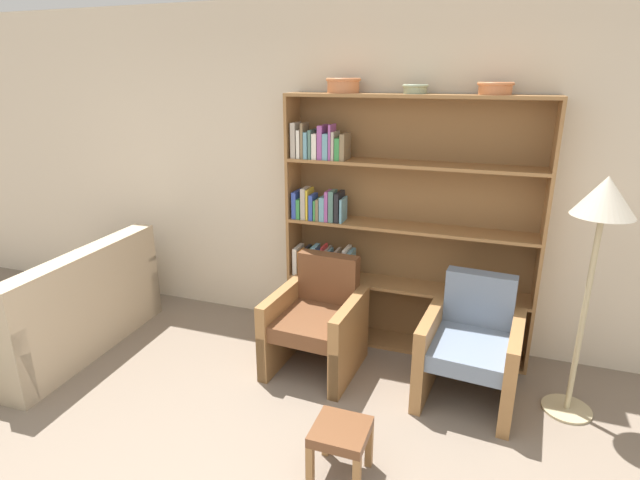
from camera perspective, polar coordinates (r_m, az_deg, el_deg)
The scene contains 10 objects.
wall_back at distance 4.13m, azimuth 6.49°, elevation 7.14°, with size 12.00×0.06×2.75m.
bookshelf at distance 4.04m, azimuth 7.37°, elevation 1.08°, with size 1.97×0.30×2.04m.
bowl_sage at distance 3.94m, azimuth 2.69°, elevation 17.33°, with size 0.27×0.27×0.11m.
bowl_copper at distance 3.81m, azimuth 10.84°, elevation 16.67°, with size 0.19×0.19×0.07m.
bowl_brass at distance 3.76m, azimuth 19.41°, elevation 16.13°, with size 0.25×0.25×0.09m.
couch at distance 4.66m, azimuth -27.16°, elevation -7.49°, with size 0.92×1.63×0.87m.
armchair_leather at distance 3.86m, azimuth -0.30°, elevation -9.23°, with size 0.68×0.71×0.85m.
armchair_cushioned at distance 3.68m, azimuth 16.89°, elevation -11.59°, with size 0.70×0.73×0.85m.
floor_lamp at distance 3.41m, azimuth 29.53°, elevation 2.46°, with size 0.36×0.36×1.61m.
footstool at distance 2.97m, azimuth 2.38°, elevation -21.62°, with size 0.30×0.30×0.33m.
Camera 1 is at (0.92, -1.30, 2.16)m, focal length 28.00 mm.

